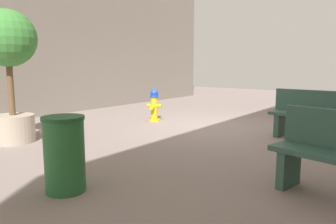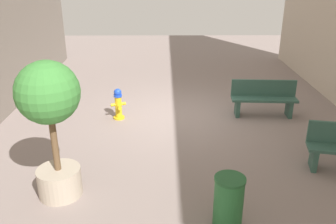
{
  "view_description": "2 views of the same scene",
  "coord_description": "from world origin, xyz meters",
  "px_view_note": "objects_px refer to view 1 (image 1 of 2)",
  "views": [
    {
      "loc": [
        -3.68,
        6.51,
        1.44
      ],
      "look_at": [
        0.27,
        1.31,
        0.48
      ],
      "focal_mm": 34.59,
      "sensor_mm": 36.0,
      "label": 1
    },
    {
      "loc": [
        0.36,
        8.87,
        3.78
      ],
      "look_at": [
        0.29,
        1.21,
        0.6
      ],
      "focal_mm": 38.28,
      "sensor_mm": 36.0,
      "label": 2
    }
  ],
  "objects_px": {
    "fire_hydrant": "(154,105)",
    "planter_tree": "(9,58)",
    "trash_bin": "(65,154)",
    "bench_near": "(317,115)"
  },
  "relations": [
    {
      "from": "bench_near",
      "to": "trash_bin",
      "type": "xyz_separation_m",
      "value": [
        1.67,
        4.42,
        -0.06
      ]
    },
    {
      "from": "planter_tree",
      "to": "trash_bin",
      "type": "xyz_separation_m",
      "value": [
        -2.81,
        0.86,
        -1.12
      ]
    },
    {
      "from": "trash_bin",
      "to": "bench_near",
      "type": "bearing_deg",
      "value": -110.65
    },
    {
      "from": "planter_tree",
      "to": "trash_bin",
      "type": "relative_size",
      "value": 2.79
    },
    {
      "from": "fire_hydrant",
      "to": "planter_tree",
      "type": "xyz_separation_m",
      "value": [
        0.64,
        3.35,
        1.14
      ]
    },
    {
      "from": "bench_near",
      "to": "trash_bin",
      "type": "bearing_deg",
      "value": 69.35
    },
    {
      "from": "fire_hydrant",
      "to": "bench_near",
      "type": "bearing_deg",
      "value": -176.78
    },
    {
      "from": "fire_hydrant",
      "to": "bench_near",
      "type": "distance_m",
      "value": 3.85
    },
    {
      "from": "fire_hydrant",
      "to": "trash_bin",
      "type": "height_order",
      "value": "trash_bin"
    },
    {
      "from": "bench_near",
      "to": "planter_tree",
      "type": "height_order",
      "value": "planter_tree"
    }
  ]
}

